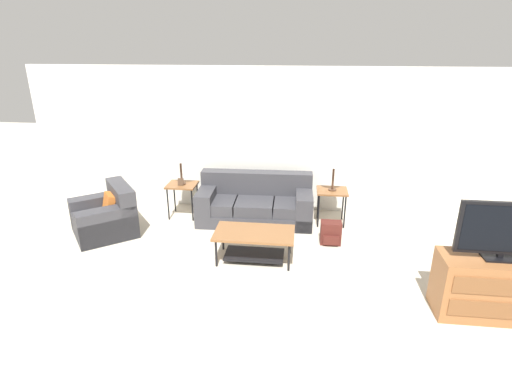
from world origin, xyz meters
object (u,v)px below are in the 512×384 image
object	(u,v)px
side_table_right	(332,194)
tv_console	(492,287)
television	(506,230)
table_lamp_left	(180,155)
table_lamp_right	(334,160)
couch	(255,204)
backpack	(331,233)
side_table_left	(182,188)
coffee_table	(254,239)
armchair	(106,217)

from	to	relation	value
side_table_right	tv_console	xyz separation A→B (m)	(1.67, -2.33, -0.18)
television	tv_console	bearing A→B (deg)	-90.00
table_lamp_left	table_lamp_right	distance (m)	2.63
side_table_right	table_lamp_right	size ratio (longest dim) A/B	0.93
couch	television	xyz separation A→B (m)	(2.99, -2.30, 0.79)
table_lamp_left	backpack	world-z (taller)	table_lamp_left
table_lamp_left	side_table_left	bearing A→B (deg)	116.57
coffee_table	table_lamp_right	size ratio (longest dim) A/B	1.73
table_lamp_left	tv_console	size ratio (longest dim) A/B	0.54
couch	side_table_left	bearing A→B (deg)	178.93
backpack	couch	bearing A→B (deg)	149.91
table_lamp_left	television	xyz separation A→B (m)	(4.30, -2.33, -0.06)
coffee_table	tv_console	size ratio (longest dim) A/B	0.93
tv_console	television	world-z (taller)	television
coffee_table	television	xyz separation A→B (m)	(2.84, -0.92, 0.76)
side_table_right	backpack	world-z (taller)	side_table_right
coffee_table	side_table_right	xyz separation A→B (m)	(1.17, 1.41, 0.21)
table_lamp_right	backpack	xyz separation A→B (m)	(-0.04, -0.76, -0.97)
side_table_right	television	bearing A→B (deg)	-54.32
coffee_table	backpack	distance (m)	1.31
armchair	table_lamp_right	distance (m)	3.87
table_lamp_right	side_table_left	bearing A→B (deg)	180.00
television	table_lamp_left	bearing A→B (deg)	151.59
couch	table_lamp_left	world-z (taller)	table_lamp_left
coffee_table	side_table_left	xyz separation A→B (m)	(-1.46, 1.41, 0.21)
side_table_left	table_lamp_left	world-z (taller)	table_lamp_left
side_table_left	table_lamp_left	size ratio (longest dim) A/B	0.93
television	backpack	distance (m)	2.49
coffee_table	side_table_left	world-z (taller)	side_table_left
side_table_left	tv_console	bearing A→B (deg)	-28.41
armchair	side_table_left	xyz separation A→B (m)	(1.05, 0.82, 0.25)
table_lamp_left	television	bearing A→B (deg)	-28.41
armchair	side_table_right	distance (m)	3.78
armchair	table_lamp_left	size ratio (longest dim) A/B	1.97
coffee_table	side_table_right	size ratio (longest dim) A/B	1.85
armchair	television	xyz separation A→B (m)	(5.36, -1.50, 0.79)
coffee_table	table_lamp_left	bearing A→B (deg)	136.19
armchair	tv_console	distance (m)	5.56
armchair	side_table_left	size ratio (longest dim) A/B	2.11
table_lamp_left	tv_console	bearing A→B (deg)	-28.41
side_table_right	television	distance (m)	2.92
couch	side_table_right	size ratio (longest dim) A/B	3.25
armchair	side_table_right	bearing A→B (deg)	12.62
television	side_table_right	bearing A→B (deg)	125.68
table_lamp_left	backpack	size ratio (longest dim) A/B	1.83
tv_console	side_table_left	bearing A→B (deg)	151.59
side_table_right	side_table_left	bearing A→B (deg)	180.00
coffee_table	side_table_left	bearing A→B (deg)	136.19
couch	side_table_right	bearing A→B (deg)	1.07
couch	tv_console	size ratio (longest dim) A/B	1.63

